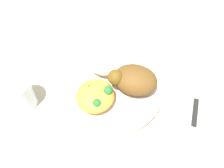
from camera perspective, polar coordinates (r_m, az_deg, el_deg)
ground_plane at (r=0.64m, az=-0.00°, el=-1.53°), size 2.00×2.00×0.00m
plate at (r=0.63m, az=-0.00°, el=-1.00°), size 0.27×0.27×0.02m
roasted_chicken at (r=0.60m, az=5.07°, el=1.07°), size 0.12×0.09×0.06m
rice_pile at (r=0.64m, az=-1.61°, el=4.80°), size 0.09×0.07×0.05m
mac_cheese_with_broccoli at (r=0.59m, az=-3.85°, el=-2.73°), size 0.09×0.10×0.05m
fork at (r=0.63m, az=15.83°, el=-6.07°), size 0.02×0.14×0.01m
knife at (r=0.62m, az=18.81°, el=-9.40°), size 0.02×0.19×0.01m
water_glass at (r=0.63m, az=-20.87°, el=-2.35°), size 0.06×0.06×0.09m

